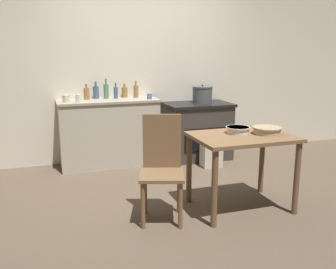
{
  "coord_description": "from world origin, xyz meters",
  "views": [
    {
      "loc": [
        -1.35,
        -3.66,
        1.55
      ],
      "look_at": [
        0.0,
        0.38,
        0.59
      ],
      "focal_mm": 40.0,
      "sensor_mm": 36.0,
      "label": 1
    }
  ],
  "objects_px": {
    "mixing_bowl_small": "(238,130)",
    "mixing_bowl_large": "(267,130)",
    "bottle_center_left": "(87,93)",
    "bottle_center": "(96,92)",
    "stove": "(197,131)",
    "cup_far_right": "(78,98)",
    "cup_mid_right": "(66,99)",
    "cup_right": "(150,96)",
    "work_table": "(242,147)",
    "flour_sack": "(211,154)",
    "bottle_far_left": "(116,92)",
    "bottle_center_right": "(125,92)",
    "bottle_mid_left": "(136,91)",
    "bottle_left": "(106,91)",
    "stock_pot": "(202,94)",
    "chair": "(162,165)"
  },
  "relations": [
    {
      "from": "work_table",
      "to": "cup_mid_right",
      "type": "distance_m",
      "value": 2.36
    },
    {
      "from": "flour_sack",
      "to": "mixing_bowl_small",
      "type": "height_order",
      "value": "mixing_bowl_small"
    },
    {
      "from": "mixing_bowl_large",
      "to": "bottle_mid_left",
      "type": "relative_size",
      "value": 1.22
    },
    {
      "from": "mixing_bowl_small",
      "to": "cup_mid_right",
      "type": "distance_m",
      "value": 2.28
    },
    {
      "from": "flour_sack",
      "to": "mixing_bowl_large",
      "type": "xyz_separation_m",
      "value": [
        -0.05,
        -1.36,
        0.61
      ]
    },
    {
      "from": "stove",
      "to": "bottle_left",
      "type": "xyz_separation_m",
      "value": [
        -1.28,
        0.18,
        0.6
      ]
    },
    {
      "from": "mixing_bowl_small",
      "to": "bottle_center_left",
      "type": "bearing_deg",
      "value": 123.57
    },
    {
      "from": "stove",
      "to": "mixing_bowl_large",
      "type": "relative_size",
      "value": 3.32
    },
    {
      "from": "chair",
      "to": "stock_pot",
      "type": "height_order",
      "value": "stock_pot"
    },
    {
      "from": "bottle_left",
      "to": "bottle_mid_left",
      "type": "bearing_deg",
      "value": -1.8
    },
    {
      "from": "stove",
      "to": "stock_pot",
      "type": "bearing_deg",
      "value": 20.18
    },
    {
      "from": "bottle_center_left",
      "to": "cup_mid_right",
      "type": "distance_m",
      "value": 0.34
    },
    {
      "from": "flour_sack",
      "to": "cup_right",
      "type": "distance_m",
      "value": 1.14
    },
    {
      "from": "bottle_far_left",
      "to": "cup_mid_right",
      "type": "bearing_deg",
      "value": -165.96
    },
    {
      "from": "stock_pot",
      "to": "bottle_center_left",
      "type": "relative_size",
      "value": 1.41
    },
    {
      "from": "mixing_bowl_large",
      "to": "flour_sack",
      "type": "bearing_deg",
      "value": 87.79
    },
    {
      "from": "work_table",
      "to": "cup_far_right",
      "type": "xyz_separation_m",
      "value": [
        -1.38,
        1.69,
        0.33
      ]
    },
    {
      "from": "mixing_bowl_small",
      "to": "bottle_center",
      "type": "relative_size",
      "value": 1.03
    },
    {
      "from": "work_table",
      "to": "bottle_far_left",
      "type": "bearing_deg",
      "value": 113.94
    },
    {
      "from": "stock_pot",
      "to": "cup_mid_right",
      "type": "bearing_deg",
      "value": -178.35
    },
    {
      "from": "bottle_center_left",
      "to": "bottle_center",
      "type": "bearing_deg",
      "value": 21.62
    },
    {
      "from": "mixing_bowl_large",
      "to": "cup_far_right",
      "type": "distance_m",
      "value": 2.38
    },
    {
      "from": "mixing_bowl_large",
      "to": "work_table",
      "type": "bearing_deg",
      "value": 173.95
    },
    {
      "from": "bottle_center_left",
      "to": "cup_mid_right",
      "type": "xyz_separation_m",
      "value": [
        -0.28,
        -0.19,
        -0.03
      ]
    },
    {
      "from": "bottle_left",
      "to": "bottle_center_right",
      "type": "xyz_separation_m",
      "value": [
        0.26,
        0.05,
        -0.03
      ]
    },
    {
      "from": "flour_sack",
      "to": "stock_pot",
      "type": "xyz_separation_m",
      "value": [
        0.07,
        0.49,
        0.75
      ]
    },
    {
      "from": "stock_pot",
      "to": "cup_far_right",
      "type": "xyz_separation_m",
      "value": [
        -1.76,
        -0.14,
        0.03
      ]
    },
    {
      "from": "mixing_bowl_small",
      "to": "mixing_bowl_large",
      "type": "bearing_deg",
      "value": -23.59
    },
    {
      "from": "mixing_bowl_large",
      "to": "mixing_bowl_small",
      "type": "xyz_separation_m",
      "value": [
        -0.26,
        0.11,
        -0.0
      ]
    },
    {
      "from": "cup_mid_right",
      "to": "stove",
      "type": "bearing_deg",
      "value": 0.77
    },
    {
      "from": "stove",
      "to": "work_table",
      "type": "relative_size",
      "value": 0.98
    },
    {
      "from": "bottle_center",
      "to": "cup_right",
      "type": "bearing_deg",
      "value": -23.05
    },
    {
      "from": "mixing_bowl_small",
      "to": "bottle_left",
      "type": "xyz_separation_m",
      "value": [
        -0.98,
        1.89,
        0.22
      ]
    },
    {
      "from": "stove",
      "to": "bottle_center_right",
      "type": "bearing_deg",
      "value": 167.39
    },
    {
      "from": "chair",
      "to": "bottle_center_left",
      "type": "bearing_deg",
      "value": 121.35
    },
    {
      "from": "mixing_bowl_large",
      "to": "bottle_center_right",
      "type": "xyz_separation_m",
      "value": [
        -0.97,
        2.05,
        0.19
      ]
    },
    {
      "from": "stock_pot",
      "to": "bottle_center",
      "type": "height_order",
      "value": "bottle_center"
    },
    {
      "from": "bottle_mid_left",
      "to": "cup_far_right",
      "type": "bearing_deg",
      "value": -161.56
    },
    {
      "from": "mixing_bowl_small",
      "to": "bottle_far_left",
      "type": "height_order",
      "value": "bottle_far_left"
    },
    {
      "from": "bottle_center_left",
      "to": "bottle_center",
      "type": "height_order",
      "value": "bottle_center"
    },
    {
      "from": "bottle_center_right",
      "to": "cup_right",
      "type": "bearing_deg",
      "value": -46.69
    },
    {
      "from": "bottle_left",
      "to": "bottle_center_left",
      "type": "bearing_deg",
      "value": -177.51
    },
    {
      "from": "mixing_bowl_large",
      "to": "bottle_left",
      "type": "xyz_separation_m",
      "value": [
        -1.24,
        2.0,
        0.22
      ]
    },
    {
      "from": "bottle_far_left",
      "to": "bottle_center_right",
      "type": "distance_m",
      "value": 0.16
    },
    {
      "from": "bottle_center",
      "to": "cup_far_right",
      "type": "height_order",
      "value": "bottle_center"
    },
    {
      "from": "work_table",
      "to": "flour_sack",
      "type": "distance_m",
      "value": 1.44
    },
    {
      "from": "mixing_bowl_small",
      "to": "bottle_center_left",
      "type": "height_order",
      "value": "bottle_center_left"
    },
    {
      "from": "stock_pot",
      "to": "cup_mid_right",
      "type": "xyz_separation_m",
      "value": [
        -1.9,
        -0.05,
        0.02
      ]
    },
    {
      "from": "chair",
      "to": "bottle_center_right",
      "type": "xyz_separation_m",
      "value": [
        0.08,
        1.97,
        0.47
      ]
    },
    {
      "from": "cup_right",
      "to": "bottle_left",
      "type": "bearing_deg",
      "value": 155.63
    }
  ]
}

